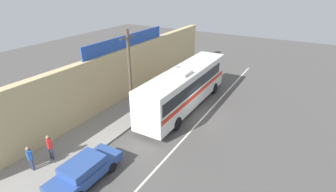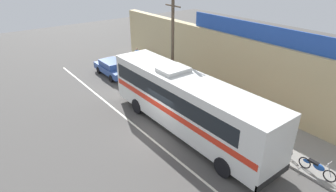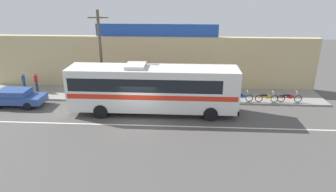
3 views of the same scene
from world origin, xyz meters
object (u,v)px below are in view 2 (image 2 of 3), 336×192
(utility_pole, at_px, (173,47))
(motorcycle_orange, at_px, (317,167))
(parked_car, at_px, (113,68))
(motorcycle_black, at_px, (276,143))
(pedestrian_by_curb, at_px, (142,57))
(pedestrian_far_right, at_px, (194,88))
(pedestrian_near_shop, at_px, (137,55))
(intercity_bus, at_px, (185,100))

(utility_pole, distance_m, motorcycle_orange, 11.90)
(utility_pole, relative_size, motorcycle_orange, 3.93)
(motorcycle_orange, bearing_deg, utility_pole, 179.45)
(parked_car, bearing_deg, motorcycle_black, 6.38)
(utility_pole, height_order, pedestrian_by_curb, utility_pole)
(pedestrian_far_right, xyz_separation_m, pedestrian_near_shop, (-9.43, 0.91, 0.04))
(pedestrian_near_shop, bearing_deg, pedestrian_far_right, -5.50)
(intercity_bus, xyz_separation_m, utility_pole, (-4.35, 2.47, 1.82))
(intercity_bus, xyz_separation_m, pedestrian_far_right, (-2.65, 3.13, -1.02))
(intercity_bus, xyz_separation_m, pedestrian_near_shop, (-12.08, 4.04, -0.99))
(motorcycle_orange, bearing_deg, pedestrian_far_right, 175.47)
(motorcycle_black, xyz_separation_m, pedestrian_by_curb, (-15.58, 1.37, 0.59))
(pedestrian_by_curb, relative_size, pedestrian_near_shop, 1.07)
(utility_pole, bearing_deg, pedestrian_near_shop, 168.52)
(parked_car, relative_size, motorcycle_orange, 2.41)
(pedestrian_by_curb, bearing_deg, motorcycle_black, -5.01)
(intercity_bus, xyz_separation_m, pedestrian_by_curb, (-10.85, 3.88, -0.91))
(pedestrian_near_shop, bearing_deg, pedestrian_by_curb, -7.32)
(parked_car, relative_size, pedestrian_by_curb, 2.54)
(intercity_bus, bearing_deg, utility_pole, 150.43)
(pedestrian_far_right, bearing_deg, utility_pole, -158.77)
(motorcycle_black, height_order, pedestrian_near_shop, pedestrian_near_shop)
(pedestrian_far_right, bearing_deg, intercity_bus, -49.74)
(pedestrian_by_curb, bearing_deg, pedestrian_near_shop, 172.68)
(motorcycle_black, distance_m, motorcycle_orange, 2.35)
(pedestrian_far_right, bearing_deg, motorcycle_orange, -4.53)
(motorcycle_orange, bearing_deg, pedestrian_by_curb, 175.15)
(pedestrian_far_right, bearing_deg, pedestrian_by_curb, 174.77)
(pedestrian_near_shop, bearing_deg, motorcycle_orange, -5.01)
(motorcycle_black, bearing_deg, pedestrian_far_right, 175.22)
(intercity_bus, height_order, motorcycle_black, intercity_bus)
(motorcycle_orange, bearing_deg, motorcycle_black, 176.23)
(parked_car, relative_size, motorcycle_black, 2.25)
(motorcycle_orange, xyz_separation_m, pedestrian_near_shop, (-19.16, 1.68, 0.52))
(motorcycle_orange, distance_m, pedestrian_far_right, 9.77)
(intercity_bus, relative_size, utility_pole, 1.71)
(parked_car, bearing_deg, pedestrian_by_curb, 86.83)
(motorcycle_orange, relative_size, pedestrian_far_right, 1.18)
(motorcycle_black, bearing_deg, pedestrian_near_shop, 174.82)
(utility_pole, relative_size, pedestrian_by_curb, 4.16)
(motorcycle_black, bearing_deg, utility_pole, -179.72)
(utility_pole, xyz_separation_m, pedestrian_by_curb, (-6.49, 1.41, -2.73))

